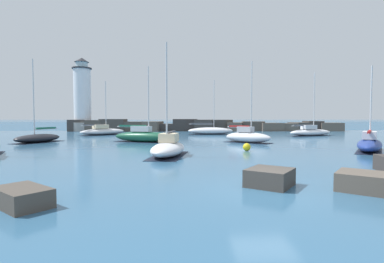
{
  "coord_description": "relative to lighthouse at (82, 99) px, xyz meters",
  "views": [
    {
      "loc": [
        -3.36,
        -11.91,
        2.93
      ],
      "look_at": [
        -2.13,
        21.07,
        1.32
      ],
      "focal_mm": 28.0,
      "sensor_mm": 36.0,
      "label": 1
    }
  ],
  "objects": [
    {
      "name": "ground_plane",
      "position": [
        23.61,
        -50.66,
        -6.58
      ],
      "size": [
        600.0,
        600.0,
        0.0
      ],
      "primitive_type": "plane",
      "color": "#336084"
    },
    {
      "name": "open_sea_beyond",
      "position": [
        23.61,
        59.68,
        -6.57
      ],
      "size": [
        400.0,
        116.0,
        0.01
      ],
      "color": "#235175",
      "rests_on": "ground"
    },
    {
      "name": "breakwater_jetty",
      "position": [
        24.5,
        -0.29,
        -5.54
      ],
      "size": [
        56.66,
        7.32,
        2.48
      ],
      "color": "#383330",
      "rests_on": "ground"
    },
    {
      "name": "lighthouse",
      "position": [
        0.0,
        0.0,
        0.0
      ],
      "size": [
        4.59,
        4.59,
        15.02
      ],
      "color": "gray",
      "rests_on": "ground"
    },
    {
      "name": "sailboat_moored_0",
      "position": [
        15.97,
        -27.72,
        -5.87
      ],
      "size": [
        7.81,
        4.56,
        8.71
      ],
      "color": "#195138",
      "rests_on": "ground"
    },
    {
      "name": "sailboat_moored_1",
      "position": [
        3.85,
        -27.69,
        -6.06
      ],
      "size": [
        4.56,
        6.43,
        9.42
      ],
      "color": "black",
      "rests_on": "ground"
    },
    {
      "name": "sailboat_moored_3",
      "position": [
        40.3,
        -17.1,
        -5.96
      ],
      "size": [
        8.05,
        4.73,
        9.81
      ],
      "color": "white",
      "rests_on": "ground"
    },
    {
      "name": "sailboat_moored_4",
      "position": [
        36.39,
        -37.67,
        -5.95
      ],
      "size": [
        5.42,
        6.69,
        7.37
      ],
      "color": "navy",
      "rests_on": "ground"
    },
    {
      "name": "sailboat_moored_5",
      "position": [
        27.83,
        -28.94,
        -5.88
      ],
      "size": [
        5.55,
        5.12,
        9.14
      ],
      "color": "silver",
      "rests_on": "ground"
    },
    {
      "name": "sailboat_moored_6",
      "position": [
        7.55,
        -13.59,
        -5.96
      ],
      "size": [
        7.16,
        7.05,
        8.71
      ],
      "color": "silver",
      "rests_on": "ground"
    },
    {
      "name": "sailboat_moored_7",
      "position": [
        25.2,
        -12.87,
        -5.96
      ],
      "size": [
        7.56,
        2.41,
        9.06
      ],
      "color": "white",
      "rests_on": "ground"
    },
    {
      "name": "sailboat_moored_8",
      "position": [
        19.3,
        -40.18,
        -5.96
      ],
      "size": [
        3.21,
        6.35,
        8.33
      ],
      "color": "white",
      "rests_on": "ground"
    },
    {
      "name": "mooring_buoy_orange_near",
      "position": [
        25.94,
        -37.09,
        -6.24
      ],
      "size": [
        0.67,
        0.67,
        0.87
      ],
      "color": "yellow",
      "rests_on": "ground"
    }
  ]
}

